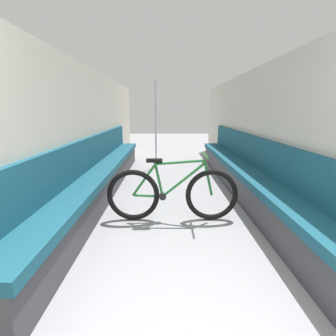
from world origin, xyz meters
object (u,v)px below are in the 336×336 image
at_px(bench_seat_row_left, 102,176).
at_px(grab_pole_near, 156,127).
at_px(bicycle, 172,194).
at_px(bench_seat_row_right, 245,175).

distance_m(bench_seat_row_left, grab_pole_near, 2.37).
xyz_separation_m(bench_seat_row_left, grab_pole_near, (0.83, 2.11, 0.68)).
bearing_deg(bicycle, bench_seat_row_left, 125.99).
bearing_deg(bicycle, grab_pole_near, 83.93).
relative_size(bench_seat_row_right, grab_pole_near, 2.88).
xyz_separation_m(bench_seat_row_left, bench_seat_row_right, (2.39, 0.00, 0.00)).
bearing_deg(grab_pole_near, bench_seat_row_left, -111.54).
height_order(bench_seat_row_left, bicycle, bench_seat_row_left).
xyz_separation_m(bench_seat_row_right, bicycle, (-1.24, -1.04, 0.02)).
distance_m(bench_seat_row_right, grab_pole_near, 2.71).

